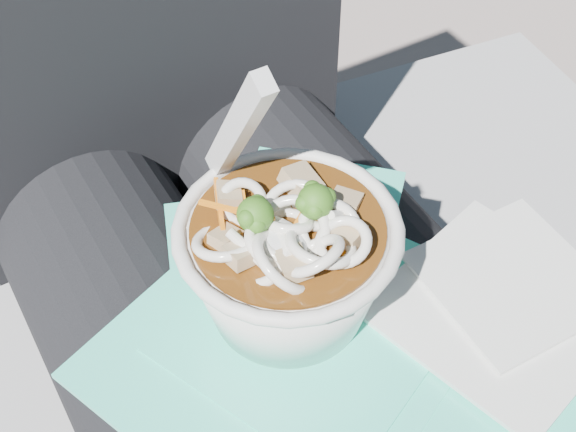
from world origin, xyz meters
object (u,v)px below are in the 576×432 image
stone_ledge (234,418)px  lap (308,383)px  udon_bowl (287,257)px  plastic_bag (324,328)px  person_body (248,274)px

stone_ledge → lap: lap is taller
stone_ledge → lap: size_ratio=2.08×
stone_ledge → udon_bowl: size_ratio=5.27×
udon_bowl → stone_ledge: bearing=85.1°
plastic_bag → udon_bowl: bearing=119.8°
lap → person_body: person_body is taller
udon_bowl → lap: bearing=-39.5°
lap → plastic_bag: plastic_bag is taller
plastic_bag → udon_bowl: udon_bowl is taller
plastic_bag → udon_bowl: (-0.01, 0.02, 0.06)m
udon_bowl → plastic_bag: bearing=-60.2°
stone_ledge → plastic_bag: bearing=-89.4°
lap → udon_bowl: (-0.01, 0.01, 0.14)m
person_body → udon_bowl: bearing=-98.3°
stone_ledge → plastic_bag: 0.42m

